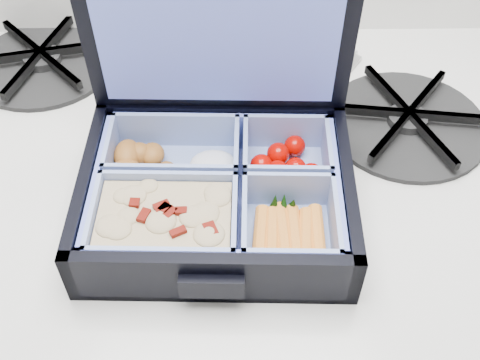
{
  "coord_description": "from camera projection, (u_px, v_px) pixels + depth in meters",
  "views": [
    {
      "loc": [
        0.34,
        1.28,
        1.42
      ],
      "look_at": [
        0.34,
        1.63,
        1.03
      ],
      "focal_mm": 45.0,
      "sensor_mm": 36.0,
      "label": 1
    }
  ],
  "objects": [
    {
      "name": "fork",
      "position": [
        316.0,
        101.0,
        0.65
      ],
      "size": [
        0.11,
        0.16,
        0.01
      ],
      "primitive_type": null,
      "rotation": [
        0.0,
        0.0,
        -0.58
      ],
      "color": "#B5B5B5",
      "rests_on": "stove"
    },
    {
      "name": "burner_grate_rear",
      "position": [
        42.0,
        59.0,
        0.68
      ],
      "size": [
        0.19,
        0.19,
        0.02
      ],
      "primitive_type": "cylinder",
      "rotation": [
        0.0,
        0.0,
        0.22
      ],
      "color": "black",
      "rests_on": "stove"
    },
    {
      "name": "bento_box",
      "position": [
        217.0,
        195.0,
        0.52
      ],
      "size": [
        0.24,
        0.19,
        0.06
      ],
      "primitive_type": null,
      "rotation": [
        0.0,
        0.0,
        -0.03
      ],
      "color": "black",
      "rests_on": "stove"
    },
    {
      "name": "burner_grate",
      "position": [
        408.0,
        117.0,
        0.62
      ],
      "size": [
        0.19,
        0.19,
        0.02
      ],
      "primitive_type": "cylinder",
      "rotation": [
        0.0,
        0.0,
        -0.13
      ],
      "color": "black",
      "rests_on": "stove"
    }
  ]
}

